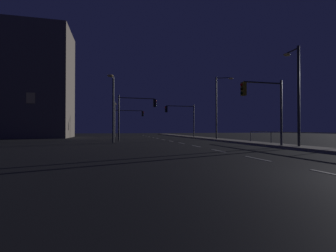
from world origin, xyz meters
name	(u,v)px	position (x,y,z in m)	size (l,w,h in m)	color
ground_plane	(180,143)	(0.00, 17.50, 0.00)	(112.00, 112.00, 0.00)	black
sidewalk_right	(240,141)	(6.44, 17.50, 0.07)	(2.02, 77.00, 0.14)	#9E937F
lane_markings_center	(171,141)	(0.00, 21.00, 0.01)	(0.14, 50.00, 0.01)	silver
lane_edge_line	(209,140)	(5.18, 22.50, 0.01)	(0.14, 53.00, 0.01)	silver
traffic_light_far_center	(181,114)	(3.97, 30.62, 3.73)	(4.81, 0.43, 5.01)	#38383D
traffic_light_mid_right	(128,117)	(-3.54, 38.25, 3.54)	(5.26, 0.67, 4.91)	#4C4C51
traffic_light_far_right	(263,99)	(4.26, 10.54, 3.53)	(3.44, 0.34, 4.83)	#4C4C51
traffic_light_far_left	(136,109)	(-3.62, 23.93, 3.78)	(4.63, 0.51, 5.31)	#2D3033
street_lamp_corner	(219,102)	(6.64, 22.83, 4.79)	(2.01, 0.98, 7.77)	#2D3033
street_lamp_mid_block	(296,87)	(6.40, 9.76, 4.38)	(0.56, 1.49, 7.09)	#2D3033
street_lamp_median	(113,102)	(-6.35, 19.08, 3.97)	(0.65, 1.91, 6.50)	#2D3033
street_lamp_far_end	(115,115)	(-5.85, 43.90, 4.10)	(0.56, 2.02, 6.74)	#2D3033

